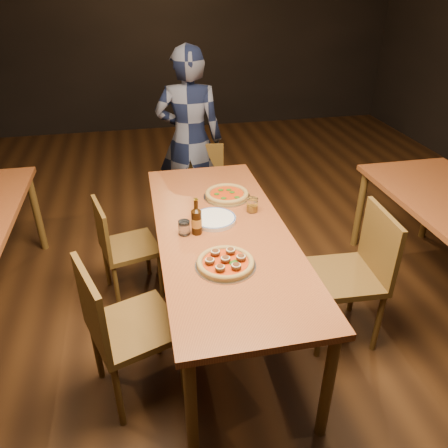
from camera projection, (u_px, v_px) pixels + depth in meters
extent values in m
plane|color=black|center=(223.00, 321.00, 3.07)|extent=(9.00, 9.00, 0.00)
plane|color=black|center=(159.00, 23.00, 6.13)|extent=(7.00, 0.00, 7.00)
cube|color=maroon|center=(222.00, 233.00, 2.71)|extent=(0.80, 2.00, 0.04)
cylinder|color=brown|center=(191.00, 411.00, 2.04)|extent=(0.06, 0.06, 0.71)
cylinder|color=brown|center=(160.00, 218.00, 3.63)|extent=(0.06, 0.06, 0.71)
cylinder|color=brown|center=(328.00, 387.00, 2.16)|extent=(0.06, 0.06, 0.71)
cylinder|color=brown|center=(239.00, 210.00, 3.75)|extent=(0.06, 0.06, 0.71)
cylinder|color=brown|center=(37.00, 213.00, 3.71)|extent=(0.06, 0.06, 0.71)
cylinder|color=brown|center=(360.00, 210.00, 3.76)|extent=(0.06, 0.06, 0.71)
cylinder|color=brown|center=(430.00, 202.00, 3.88)|extent=(0.06, 0.06, 0.71)
cylinder|color=#B7B7BF|center=(225.00, 265.00, 2.36)|extent=(0.33, 0.33, 0.01)
cylinder|color=tan|center=(225.00, 264.00, 2.36)|extent=(0.31, 0.31, 0.02)
torus|color=tan|center=(225.00, 262.00, 2.35)|extent=(0.31, 0.31, 0.03)
cylinder|color=#B1140A|center=(225.00, 262.00, 2.35)|extent=(0.25, 0.25, 0.00)
cylinder|color=#B7B7BF|center=(227.00, 197.00, 3.09)|extent=(0.33, 0.33, 0.01)
cylinder|color=tan|center=(227.00, 195.00, 3.08)|extent=(0.30, 0.30, 0.02)
torus|color=tan|center=(227.00, 194.00, 3.07)|extent=(0.31, 0.31, 0.03)
cylinder|color=#B1140A|center=(227.00, 193.00, 3.07)|extent=(0.23, 0.23, 0.00)
cylinder|color=white|center=(214.00, 219.00, 2.78)|extent=(0.28, 0.28, 0.03)
cylinder|color=black|center=(197.00, 222.00, 2.62)|extent=(0.06, 0.06, 0.15)
cylinder|color=black|center=(196.00, 206.00, 2.57)|extent=(0.02, 0.02, 0.08)
cylinder|color=orange|center=(197.00, 222.00, 2.62)|extent=(0.06, 0.06, 0.06)
cylinder|color=white|center=(184.00, 228.00, 2.63)|extent=(0.07, 0.07, 0.09)
cylinder|color=#AD6C13|center=(252.00, 205.00, 2.88)|extent=(0.08, 0.08, 0.09)
imported|color=black|center=(190.00, 140.00, 3.93)|extent=(0.66, 0.50, 1.64)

